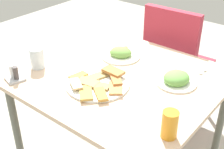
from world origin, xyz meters
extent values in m
cube|color=beige|center=(0.00, 0.00, 0.71)|extent=(1.02, 0.95, 0.02)
cylinder|color=#54564C|center=(-0.45, -0.42, 0.35)|extent=(0.04, 0.04, 0.70)
cylinder|color=#54564C|center=(-0.45, 0.42, 0.35)|extent=(0.04, 0.04, 0.70)
cylinder|color=#54564C|center=(0.45, 0.42, 0.35)|extent=(0.04, 0.04, 0.70)
cube|color=#A72739|center=(-0.04, 0.78, 0.45)|extent=(0.43, 0.43, 0.06)
cube|color=#A72739|center=(-0.04, 0.59, 0.71)|extent=(0.40, 0.06, 0.46)
cylinder|color=#342A2F|center=(0.14, 0.98, 0.21)|extent=(0.03, 0.03, 0.42)
cylinder|color=#342A2F|center=(-0.24, 0.97, 0.21)|extent=(0.03, 0.03, 0.42)
cylinder|color=#342A2F|center=(0.15, 0.60, 0.21)|extent=(0.03, 0.03, 0.42)
cylinder|color=#342A2F|center=(-0.23, 0.59, 0.21)|extent=(0.03, 0.03, 0.42)
cylinder|color=white|center=(-0.04, -0.15, 0.73)|extent=(0.33, 0.33, 0.01)
cube|color=tan|center=(0.00, -0.17, 0.74)|extent=(0.11, 0.09, 0.01)
cube|color=tan|center=(-0.07, -0.10, 0.74)|extent=(0.09, 0.15, 0.01)
cube|color=#B78F41|center=(-0.01, -0.26, 0.74)|extent=(0.13, 0.13, 0.01)
cube|color=#C98047|center=(0.07, -0.14, 0.74)|extent=(0.13, 0.13, 0.01)
cube|color=tan|center=(-0.07, -0.18, 0.74)|extent=(0.12, 0.09, 0.01)
cube|color=#C0753D|center=(0.03, -0.08, 0.75)|extent=(0.12, 0.11, 0.01)
cube|color=#BC8E3D|center=(-0.16, -0.17, 0.74)|extent=(0.06, 0.10, 0.01)
cube|color=#C38B3A|center=(0.05, -0.23, 0.74)|extent=(0.12, 0.10, 0.01)
cube|color=#BA793D|center=(-0.02, -0.04, 0.76)|extent=(0.12, 0.07, 0.02)
cube|color=#ECC389|center=(-0.10, -0.24, 0.75)|extent=(0.12, 0.10, 0.01)
cylinder|color=white|center=(-0.14, 0.18, 0.73)|extent=(0.24, 0.24, 0.01)
ellipsoid|color=#71A549|center=(-0.14, 0.18, 0.75)|extent=(0.17, 0.16, 0.06)
sphere|color=#F5E152|center=(-0.16, 0.25, 0.75)|extent=(0.03, 0.03, 0.03)
cylinder|color=white|center=(0.27, 0.12, 0.73)|extent=(0.21, 0.21, 0.01)
ellipsoid|color=#6AA74C|center=(0.27, 0.12, 0.75)|extent=(0.13, 0.15, 0.07)
cylinder|color=orange|center=(0.44, -0.26, 0.79)|extent=(0.08, 0.08, 0.12)
cylinder|color=silver|center=(-0.42, -0.22, 0.78)|extent=(0.08, 0.08, 0.12)
cube|color=white|center=(0.25, 0.34, 0.73)|extent=(0.17, 0.17, 0.00)
cube|color=silver|center=(0.25, 0.32, 0.73)|extent=(0.17, 0.08, 0.00)
cube|color=silver|center=(0.25, 0.36, 0.73)|extent=(0.17, 0.06, 0.00)
cube|color=#B2B2B7|center=(-0.41, -0.39, 0.73)|extent=(0.11, 0.11, 0.01)
cylinder|color=white|center=(-0.43, -0.39, 0.77)|extent=(0.03, 0.03, 0.07)
cylinder|color=#463F3F|center=(-0.40, -0.39, 0.77)|extent=(0.03, 0.03, 0.07)
camera|label=1|loc=(0.87, -1.15, 1.57)|focal=49.43mm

